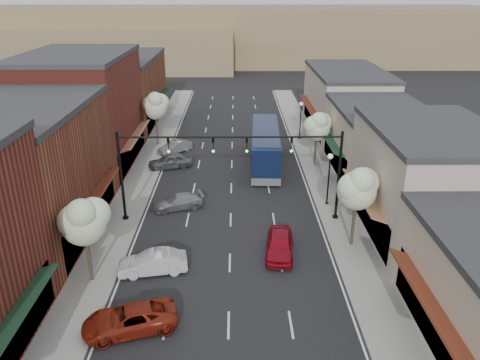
{
  "coord_description": "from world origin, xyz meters",
  "views": [
    {
      "loc": [
        0.42,
        -23.81,
        16.56
      ],
      "look_at": [
        0.74,
        10.61,
        2.2
      ],
      "focal_mm": 35.0,
      "sensor_mm": 36.0,
      "label": 1
    }
  ],
  "objects_px": {
    "signal_mast_left": "(153,163)",
    "parked_car_e": "(175,147)",
    "lamp_post_near": "(329,171)",
    "parked_car_a": "(130,319)",
    "tree_right_far": "(318,126)",
    "parked_car_d": "(170,161)",
    "tree_left_near": "(84,220)",
    "red_hatchback": "(280,244)",
    "parked_car_b": "(153,263)",
    "signal_mast_right": "(307,163)",
    "tree_right_near": "(358,187)",
    "coach_bus": "(265,146)",
    "lamp_post_far": "(301,114)",
    "parked_car_c": "(178,202)",
    "tree_left_far": "(156,105)"
  },
  "relations": [
    {
      "from": "tree_right_near",
      "to": "parked_car_e",
      "type": "height_order",
      "value": "tree_right_near"
    },
    {
      "from": "red_hatchback",
      "to": "coach_bus",
      "type": "bearing_deg",
      "value": 96.27
    },
    {
      "from": "lamp_post_far",
      "to": "parked_car_c",
      "type": "xyz_separation_m",
      "value": [
        -12.0,
        -17.97,
        -2.42
      ]
    },
    {
      "from": "lamp_post_far",
      "to": "coach_bus",
      "type": "bearing_deg",
      "value": -119.21
    },
    {
      "from": "lamp_post_far",
      "to": "parked_car_b",
      "type": "distance_m",
      "value": 29.9
    },
    {
      "from": "parked_car_a",
      "to": "parked_car_e",
      "type": "height_order",
      "value": "parked_car_a"
    },
    {
      "from": "tree_left_near",
      "to": "red_hatchback",
      "type": "relative_size",
      "value": 1.28
    },
    {
      "from": "tree_right_near",
      "to": "parked_car_d",
      "type": "relative_size",
      "value": 1.4
    },
    {
      "from": "tree_left_near",
      "to": "signal_mast_right",
      "type": "bearing_deg",
      "value": 30.14
    },
    {
      "from": "tree_left_near",
      "to": "red_hatchback",
      "type": "height_order",
      "value": "tree_left_near"
    },
    {
      "from": "parked_car_a",
      "to": "parked_car_e",
      "type": "xyz_separation_m",
      "value": [
        -1.0,
        27.86,
        -0.04
      ]
    },
    {
      "from": "tree_left_near",
      "to": "coach_bus",
      "type": "relative_size",
      "value": 0.47
    },
    {
      "from": "signal_mast_left",
      "to": "parked_car_e",
      "type": "relative_size",
      "value": 2.14
    },
    {
      "from": "tree_left_near",
      "to": "parked_car_d",
      "type": "distance_m",
      "value": 19.53
    },
    {
      "from": "tree_left_far",
      "to": "coach_bus",
      "type": "distance_m",
      "value": 13.29
    },
    {
      "from": "signal_mast_right",
      "to": "tree_left_far",
      "type": "height_order",
      "value": "signal_mast_right"
    },
    {
      "from": "lamp_post_near",
      "to": "parked_car_a",
      "type": "bearing_deg",
      "value": -130.98
    },
    {
      "from": "parked_car_b",
      "to": "tree_left_near",
      "type": "bearing_deg",
      "value": -83.54
    },
    {
      "from": "tree_left_near",
      "to": "lamp_post_near",
      "type": "bearing_deg",
      "value": 33.33
    },
    {
      "from": "tree_right_far",
      "to": "parked_car_d",
      "type": "bearing_deg",
      "value": -176.35
    },
    {
      "from": "tree_left_near",
      "to": "lamp_post_near",
      "type": "height_order",
      "value": "tree_left_near"
    },
    {
      "from": "tree_right_near",
      "to": "parked_car_e",
      "type": "bearing_deg",
      "value": 126.38
    },
    {
      "from": "lamp_post_far",
      "to": "red_hatchback",
      "type": "height_order",
      "value": "lamp_post_far"
    },
    {
      "from": "tree_right_near",
      "to": "lamp_post_near",
      "type": "relative_size",
      "value": 1.34
    },
    {
      "from": "signal_mast_left",
      "to": "parked_car_e",
      "type": "xyz_separation_m",
      "value": [
        -0.46,
        15.53,
        -3.99
      ]
    },
    {
      "from": "tree_right_far",
      "to": "parked_car_e",
      "type": "relative_size",
      "value": 1.41
    },
    {
      "from": "parked_car_b",
      "to": "tree_left_far",
      "type": "bearing_deg",
      "value": 178.26
    },
    {
      "from": "parked_car_e",
      "to": "tree_right_far",
      "type": "bearing_deg",
      "value": 31.34
    },
    {
      "from": "lamp_post_far",
      "to": "parked_car_b",
      "type": "xyz_separation_m",
      "value": [
        -12.55,
        -27.04,
        -2.31
      ]
    },
    {
      "from": "lamp_post_far",
      "to": "tree_left_far",
      "type": "bearing_deg",
      "value": -172.7
    },
    {
      "from": "tree_right_near",
      "to": "tree_left_near",
      "type": "height_order",
      "value": "tree_right_near"
    },
    {
      "from": "parked_car_b",
      "to": "signal_mast_right",
      "type": "bearing_deg",
      "value": 114.44
    },
    {
      "from": "tree_right_far",
      "to": "parked_car_a",
      "type": "distance_m",
      "value": 27.93
    },
    {
      "from": "red_hatchback",
      "to": "parked_car_c",
      "type": "xyz_separation_m",
      "value": [
        -7.49,
        7.03,
        -0.17
      ]
    },
    {
      "from": "signal_mast_left",
      "to": "parked_car_d",
      "type": "bearing_deg",
      "value": 91.98
    },
    {
      "from": "tree_left_near",
      "to": "red_hatchback",
      "type": "bearing_deg",
      "value": 14.8
    },
    {
      "from": "coach_bus",
      "to": "parked_car_b",
      "type": "distance_m",
      "value": 20.73
    },
    {
      "from": "parked_car_d",
      "to": "tree_right_near",
      "type": "bearing_deg",
      "value": 24.71
    },
    {
      "from": "tree_left_far",
      "to": "parked_car_d",
      "type": "height_order",
      "value": "tree_left_far"
    },
    {
      "from": "red_hatchback",
      "to": "parked_car_d",
      "type": "distance_m",
      "value": 18.53
    },
    {
      "from": "parked_car_c",
      "to": "tree_right_near",
      "type": "bearing_deg",
      "value": 45.97
    },
    {
      "from": "tree_left_far",
      "to": "parked_car_c",
      "type": "relative_size",
      "value": 1.53
    },
    {
      "from": "coach_bus",
      "to": "parked_car_a",
      "type": "relative_size",
      "value": 2.49
    },
    {
      "from": "tree_right_far",
      "to": "tree_left_far",
      "type": "height_order",
      "value": "tree_left_far"
    },
    {
      "from": "lamp_post_near",
      "to": "parked_car_c",
      "type": "relative_size",
      "value": 1.11
    },
    {
      "from": "tree_left_near",
      "to": "tree_right_far",
      "type": "bearing_deg",
      "value": 50.31
    },
    {
      "from": "tree_right_far",
      "to": "parked_car_b",
      "type": "relative_size",
      "value": 1.29
    },
    {
      "from": "tree_right_far",
      "to": "red_hatchback",
      "type": "distance_m",
      "value": 17.98
    },
    {
      "from": "signal_mast_right",
      "to": "red_hatchback",
      "type": "bearing_deg",
      "value": -114.96
    },
    {
      "from": "parked_car_b",
      "to": "parked_car_c",
      "type": "distance_m",
      "value": 9.08
    }
  ]
}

